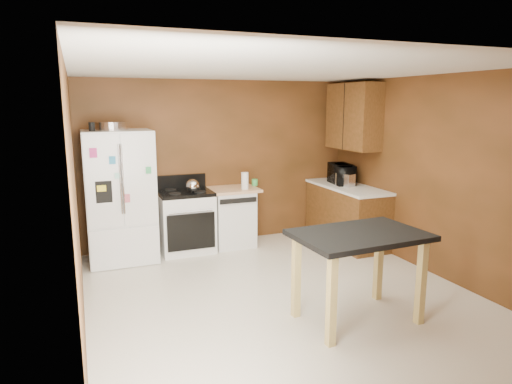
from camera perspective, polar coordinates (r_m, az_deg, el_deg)
floor at (r=5.38m, az=2.95°, el=-12.57°), size 4.50×4.50×0.00m
ceiling at (r=4.94m, az=3.24°, el=15.06°), size 4.50×4.50×0.00m
wall_back at (r=7.09m, az=-4.49°, el=3.71°), size 4.20×0.00×4.20m
wall_front at (r=3.16m, az=20.36°, el=-6.27°), size 4.20×0.00×4.20m
wall_left at (r=4.57m, az=-21.63°, el=-1.14°), size 0.00×4.50×4.50m
wall_right at (r=6.17m, az=21.13°, el=1.90°), size 0.00×4.50×4.50m
roasting_pan at (r=6.40m, az=-17.54°, el=7.88°), size 0.44×0.44×0.11m
pen_cup at (r=6.23m, az=-19.84°, el=7.68°), size 0.08×0.08×0.11m
kettle at (r=6.55m, az=-7.95°, el=0.77°), size 0.19×0.19×0.19m
paper_towel at (r=6.79m, az=-1.41°, el=1.41°), size 0.11×0.11×0.25m
green_canister at (r=7.10m, az=-0.16°, el=1.22°), size 0.10×0.10×0.10m
toaster at (r=7.13m, az=11.11°, el=1.51°), size 0.24×0.30×0.19m
microwave at (r=7.31m, az=10.64°, el=2.13°), size 0.43×0.57×0.29m
refrigerator at (r=6.49m, az=-16.62°, el=-0.55°), size 0.90×0.80×1.80m
gas_range at (r=6.77m, az=-8.77°, el=-3.54°), size 0.76×0.68×1.10m
dishwasher at (r=6.98m, az=-3.03°, el=-3.05°), size 0.78×0.63×0.89m
right_cabinets at (r=7.23m, az=11.49°, el=0.91°), size 0.63×1.58×2.45m
island at (r=4.62m, az=12.77°, el=-6.63°), size 1.30×0.90×0.91m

